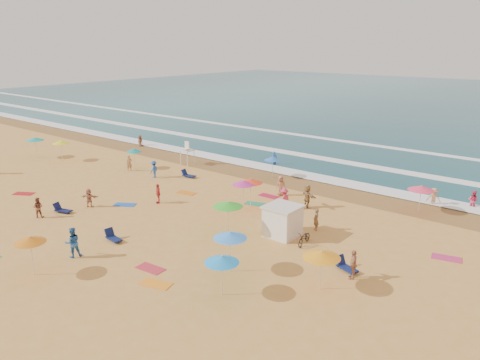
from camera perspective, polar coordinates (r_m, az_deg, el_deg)
The scene contains 12 objects.
ground at distance 35.09m, azimuth -6.36°, elevation -4.48°, with size 220.00×220.00×0.00m, color gold.
ocean at distance 110.14m, azimuth 26.68°, elevation 8.25°, with size 220.00×140.00×0.18m, color #0C4756.
wet_sand at distance 44.26m, azimuth 5.17°, elevation 0.03°, with size 220.00×220.00×0.00m, color olive.
surf_foam at distance 51.56m, azimuth 10.66°, elevation 2.29°, with size 200.00×18.70×0.05m.
cabana at distance 31.38m, azimuth 5.21°, elevation -5.07°, with size 2.00×2.00×2.00m, color white.
cabana_roof at distance 31.01m, azimuth 5.26°, elevation -3.25°, with size 2.20×2.20×0.12m, color silver.
bicycle at distance 30.42m, azimuth 7.85°, elevation -7.01°, with size 0.59×1.70×0.89m, color black.
lifeguard_stand at distance 49.71m, azimuth -6.44°, elevation 3.08°, with size 1.20×1.20×2.10m, color white, non-canonical shape.
beach_umbrellas at distance 34.67m, azimuth -7.26°, elevation -1.11°, with size 53.14×28.56×0.77m.
loungers at distance 31.39m, azimuth -9.08°, elevation -6.85°, with size 41.16×21.32×0.34m.
towels at distance 32.48m, azimuth -7.06°, elevation -6.24°, with size 33.77×20.91×0.03m.
beachgoers at distance 38.30m, azimuth -2.77°, elevation -1.33°, with size 40.18×26.64×2.14m.
Camera 1 is at (23.48, -22.88, 12.50)m, focal length 35.00 mm.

